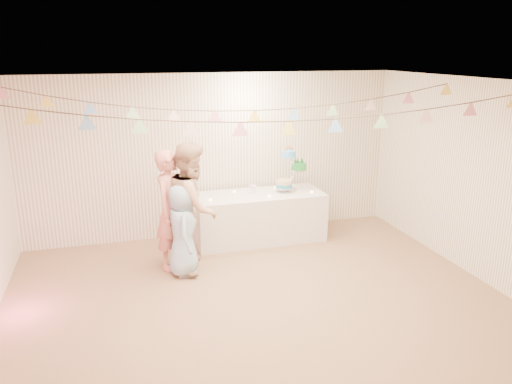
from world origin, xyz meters
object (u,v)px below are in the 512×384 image
object	(u,v)px
cake_stand	(291,170)
person_adult_a	(171,210)
person_child	(183,230)
table	(259,217)
person_adult_b	(192,207)

from	to	relation	value
cake_stand	person_adult_a	xyz separation A→B (m)	(-1.99, -0.71, -0.25)
person_adult_a	person_child	world-z (taller)	person_adult_a
table	person_adult_a	distance (m)	1.65
cake_stand	person_adult_a	size ratio (longest dim) A/B	0.41
cake_stand	person_adult_b	distance (m)	1.91
person_adult_a	person_child	xyz separation A→B (m)	(0.11, -0.27, -0.20)
person_adult_b	person_adult_a	bearing A→B (deg)	84.46
table	cake_stand	distance (m)	0.90
table	cake_stand	size ratio (longest dim) A/B	3.00
person_child	cake_stand	bearing A→B (deg)	-57.96
person_adult_b	person_child	world-z (taller)	person_adult_b
table	person_child	xyz separation A→B (m)	(-1.34, -0.93, 0.25)
person_child	person_adult_b	bearing A→B (deg)	-39.91
person_adult_a	person_adult_b	distance (m)	0.30
table	person_adult_b	bearing A→B (deg)	-146.99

